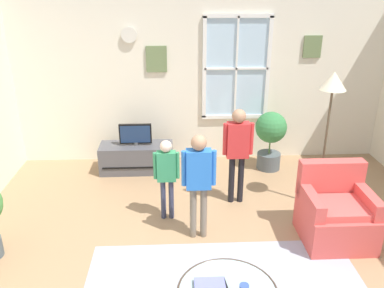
# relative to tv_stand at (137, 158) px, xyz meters

# --- Properties ---
(ground_plane) EXTENTS (6.50, 6.74, 0.02)m
(ground_plane) POSITION_rel_tv_stand_xyz_m (1.05, -2.60, -0.23)
(ground_plane) COLOR #9E7A56
(back_wall) EXTENTS (5.90, 0.17, 2.73)m
(back_wall) POSITION_rel_tv_stand_xyz_m (1.07, 0.53, 1.15)
(back_wall) COLOR silver
(back_wall) RESTS_ON ground_plane
(tv_stand) EXTENTS (1.13, 0.46, 0.44)m
(tv_stand) POSITION_rel_tv_stand_xyz_m (0.00, 0.00, 0.00)
(tv_stand) COLOR #4C4C51
(tv_stand) RESTS_ON ground_plane
(television) EXTENTS (0.50, 0.08, 0.34)m
(television) POSITION_rel_tv_stand_xyz_m (0.00, -0.00, 0.40)
(television) COLOR #4C4C4C
(television) RESTS_ON tv_stand
(armchair) EXTENTS (0.76, 0.74, 0.87)m
(armchair) POSITION_rel_tv_stand_xyz_m (2.43, -1.92, 0.11)
(armchair) COLOR #D14C47
(armchair) RESTS_ON ground_plane
(book_stack) EXTENTS (0.25, 0.19, 0.04)m
(book_stack) POSITION_rel_tv_stand_xyz_m (0.86, -3.19, 0.26)
(book_stack) COLOR #AF8384
(book_stack) RESTS_ON coffee_table
(remote_near_books) EXTENTS (0.06, 0.14, 0.02)m
(remote_near_books) POSITION_rel_tv_stand_xyz_m (0.98, -3.16, 0.25)
(remote_near_books) COLOR black
(remote_near_books) RESTS_ON coffee_table
(person_blue_shirt) EXTENTS (0.38, 0.17, 1.28)m
(person_blue_shirt) POSITION_rel_tv_stand_xyz_m (0.86, -1.82, 0.58)
(person_blue_shirt) COLOR #726656
(person_blue_shirt) RESTS_ON ground_plane
(person_green_shirt) EXTENTS (0.32, 0.14, 1.05)m
(person_green_shirt) POSITION_rel_tv_stand_xyz_m (0.49, -1.40, 0.44)
(person_green_shirt) COLOR #333851
(person_green_shirt) RESTS_ON ground_plane
(person_red_shirt) EXTENTS (0.40, 0.18, 1.31)m
(person_red_shirt) POSITION_rel_tv_stand_xyz_m (1.41, -1.04, 0.60)
(person_red_shirt) COLOR black
(person_red_shirt) RESTS_ON ground_plane
(potted_plant_by_window) EXTENTS (0.49, 0.49, 0.94)m
(potted_plant_by_window) POSITION_rel_tv_stand_xyz_m (2.10, -0.02, 0.34)
(potted_plant_by_window) COLOR #4C565B
(potted_plant_by_window) RESTS_ON ground_plane
(floor_lamp) EXTENTS (0.32, 0.32, 1.80)m
(floor_lamp) POSITION_rel_tv_stand_xyz_m (2.51, -1.17, 1.29)
(floor_lamp) COLOR black
(floor_lamp) RESTS_ON ground_plane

